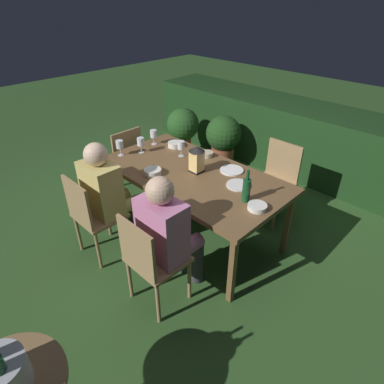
% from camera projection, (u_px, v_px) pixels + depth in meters
% --- Properties ---
extents(ground_plane, '(16.00, 16.00, 0.00)m').
position_uv_depth(ground_plane, '(192.00, 232.00, 3.56)').
color(ground_plane, '#2D5123').
extents(dining_table, '(1.87, 0.98, 0.74)m').
position_uv_depth(dining_table, '(192.00, 177.00, 3.19)').
color(dining_table, brown).
rests_on(dining_table, ground).
extents(chair_side_right_b, '(0.42, 0.40, 0.87)m').
position_uv_depth(chair_side_right_b, '(276.00, 178.00, 3.58)').
color(chair_side_right_b, '#9E7A51').
rests_on(chair_side_right_b, ground).
extents(chair_side_left_b, '(0.42, 0.40, 0.87)m').
position_uv_depth(chair_side_left_b, '(151.00, 259.00, 2.51)').
color(chair_side_left_b, '#9E7A51').
rests_on(chair_side_left_b, ground).
extents(person_in_pink, '(0.38, 0.47, 1.15)m').
position_uv_depth(person_in_pink, '(169.00, 232.00, 2.55)').
color(person_in_pink, '#C675A3').
rests_on(person_in_pink, ground).
extents(chair_head_near, '(0.40, 0.42, 0.87)m').
position_uv_depth(chair_head_near, '(123.00, 158.00, 4.00)').
color(chair_head_near, '#9E7A51').
rests_on(chair_head_near, ground).
extents(chair_side_left_a, '(0.42, 0.40, 0.87)m').
position_uv_depth(chair_side_left_a, '(93.00, 214.00, 3.02)').
color(chair_side_left_a, '#9E7A51').
rests_on(chair_side_left_a, ground).
extents(person_in_mustard, '(0.38, 0.47, 1.15)m').
position_uv_depth(person_in_mustard, '(108.00, 192.00, 3.05)').
color(person_in_mustard, tan).
rests_on(person_in_mustard, ground).
extents(lantern_centerpiece, '(0.15, 0.15, 0.27)m').
position_uv_depth(lantern_centerpiece, '(197.00, 158.00, 3.11)').
color(lantern_centerpiece, black).
rests_on(lantern_centerpiece, dining_table).
extents(green_bottle_on_table, '(0.07, 0.07, 0.29)m').
position_uv_depth(green_bottle_on_table, '(246.00, 189.00, 2.70)').
color(green_bottle_on_table, '#144723').
rests_on(green_bottle_on_table, dining_table).
extents(wine_glass_a, '(0.08, 0.08, 0.17)m').
position_uv_depth(wine_glass_a, '(154.00, 134.00, 3.69)').
color(wine_glass_a, silver).
rests_on(wine_glass_a, dining_table).
extents(wine_glass_b, '(0.08, 0.08, 0.17)m').
position_uv_depth(wine_glass_b, '(181.00, 146.00, 3.42)').
color(wine_glass_b, silver).
rests_on(wine_glass_b, dining_table).
extents(wine_glass_c, '(0.08, 0.08, 0.17)m').
position_uv_depth(wine_glass_c, '(141.00, 142.00, 3.50)').
color(wine_glass_c, silver).
rests_on(wine_glass_c, dining_table).
extents(wine_glass_d, '(0.08, 0.08, 0.17)m').
position_uv_depth(wine_glass_d, '(120.00, 145.00, 3.44)').
color(wine_glass_d, silver).
rests_on(wine_glass_d, dining_table).
extents(plate_a, '(0.23, 0.23, 0.01)m').
position_uv_depth(plate_a, '(232.00, 170.00, 3.20)').
color(plate_a, white).
rests_on(plate_a, dining_table).
extents(plate_b, '(0.22, 0.22, 0.01)m').
position_uv_depth(plate_b, '(238.00, 185.00, 2.95)').
color(plate_b, silver).
rests_on(plate_b, dining_table).
extents(bowl_olives, '(0.16, 0.16, 0.04)m').
position_uv_depth(bowl_olives, '(257.00, 207.00, 2.63)').
color(bowl_olives, silver).
rests_on(bowl_olives, dining_table).
extents(bowl_bread, '(0.16, 0.16, 0.06)m').
position_uv_depth(bowl_bread, '(175.00, 144.00, 3.67)').
color(bowl_bread, silver).
rests_on(bowl_bread, dining_table).
extents(bowl_salad, '(0.17, 0.17, 0.06)m').
position_uv_depth(bowl_salad, '(153.00, 172.00, 3.12)').
color(bowl_salad, silver).
rests_on(bowl_salad, dining_table).
extents(bowl_dip, '(0.13, 0.13, 0.05)m').
position_uv_depth(bowl_dip, '(207.00, 154.00, 3.46)').
color(bowl_dip, '#BCAD8E').
rests_on(bowl_dip, dining_table).
extents(hedge_backdrop, '(4.86, 0.83, 0.91)m').
position_uv_depth(hedge_backdrop, '(299.00, 138.00, 4.63)').
color(hedge_backdrop, '#193816').
rests_on(hedge_backdrop, ground).
extents(potted_plant_by_hedge, '(0.49, 0.49, 0.75)m').
position_uv_depth(potted_plant_by_hedge, '(183.00, 127.00, 4.97)').
color(potted_plant_by_hedge, brown).
rests_on(potted_plant_by_hedge, ground).
extents(potted_plant_corner, '(0.50, 0.50, 0.78)m').
position_uv_depth(potted_plant_corner, '(223.00, 139.00, 4.62)').
color(potted_plant_corner, brown).
rests_on(potted_plant_corner, ground).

